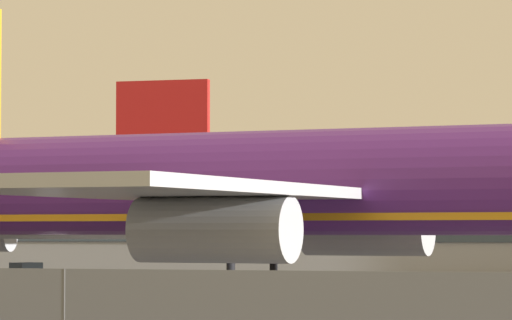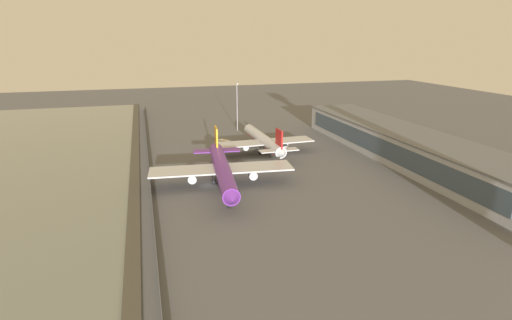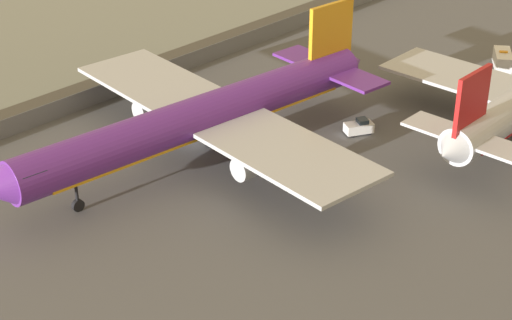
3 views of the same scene
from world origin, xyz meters
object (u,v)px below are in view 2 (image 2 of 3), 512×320
at_px(passenger_jet_silver, 264,140).
at_px(baggage_tug, 236,165).
at_px(apron_light_mast_apron_west, 237,104).
at_px(cargo_jet_purple, 222,169).
at_px(ops_van, 224,142).

relative_size(passenger_jet_silver, baggage_tug, 12.00).
xyz_separation_m(passenger_jet_silver, baggage_tug, (14.58, -14.04, -3.91)).
bearing_deg(passenger_jet_silver, baggage_tug, -43.93).
distance_m(passenger_jet_silver, apron_light_mast_apron_west, 39.95).
bearing_deg(passenger_jet_silver, apron_light_mast_apron_west, -178.75).
height_order(cargo_jet_purple, apron_light_mast_apron_west, apron_light_mast_apron_west).
bearing_deg(apron_light_mast_apron_west, cargo_jet_purple, -16.71).
xyz_separation_m(baggage_tug, apron_light_mast_apron_west, (-53.77, 13.18, 11.60)).
bearing_deg(baggage_tug, ops_van, 176.35).
relative_size(passenger_jet_silver, ops_van, 7.85).
height_order(passenger_jet_silver, ops_van, passenger_jet_silver).
distance_m(baggage_tug, apron_light_mast_apron_west, 56.56).
distance_m(baggage_tug, ops_van, 28.67).
height_order(cargo_jet_purple, ops_van, cargo_jet_purple).
distance_m(passenger_jet_silver, baggage_tug, 20.61).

